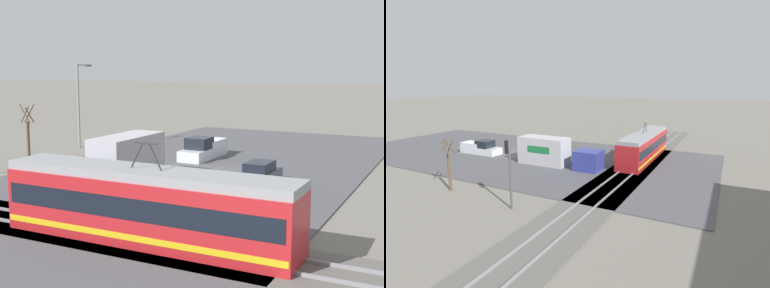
{
  "view_description": "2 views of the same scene",
  "coord_description": "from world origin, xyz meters",
  "views": [
    {
      "loc": [
        -16.7,
        33.91,
        7.72
      ],
      "look_at": [
        -1.48,
        4.21,
        2.64
      ],
      "focal_mm": 50.0,
      "sensor_mm": 36.0,
      "label": 1
    },
    {
      "loc": [
        29.84,
        24.01,
        8.92
      ],
      "look_at": [
        -1.62,
        7.78,
        1.8
      ],
      "focal_mm": 28.0,
      "sensor_mm": 36.0,
      "label": 2
    }
  ],
  "objects": [
    {
      "name": "street_lamp_near_crossing",
      "position": [
        14.54,
        -4.67,
        4.44
      ],
      "size": [
        0.36,
        1.95,
        7.65
      ],
      "color": "gray",
      "rests_on": "ground"
    },
    {
      "name": "pickup_truck",
      "position": [
        1.96,
        -4.43,
        0.75
      ],
      "size": [
        1.91,
        5.56,
        1.77
      ],
      "color": "silver",
      "rests_on": "ground"
    },
    {
      "name": "rail_bed",
      "position": [
        0.0,
        15.03,
        0.05
      ],
      "size": [
        57.14,
        4.4,
        0.22
      ],
      "color": "#5B5954",
      "rests_on": "ground"
    },
    {
      "name": "sedan_car_0",
      "position": [
        -5.4,
        2.5,
        0.69
      ],
      "size": [
        1.72,
        4.27,
        1.47
      ],
      "rotation": [
        0.0,
        0.0,
        3.14
      ],
      "color": "#4C5156",
      "rests_on": "ground"
    },
    {
      "name": "ground_plane",
      "position": [
        0.0,
        0.0,
        0.0
      ],
      "size": [
        320.0,
        320.0,
        0.0
      ],
      "primitive_type": "plane",
      "color": "slate"
    },
    {
      "name": "light_rail_tram",
      "position": [
        -4.84,
        15.03,
        1.63
      ],
      "size": [
        13.52,
        2.56,
        4.32
      ],
      "color": "#B21E23",
      "rests_on": "ground"
    },
    {
      "name": "street_tree",
      "position": [
        13.26,
        3.27,
        2.1
      ],
      "size": [
        1.1,
        0.91,
        4.62
      ],
      "color": "brown",
      "rests_on": "ground"
    },
    {
      "name": "box_truck",
      "position": [
        2.48,
        6.95,
        1.48
      ],
      "size": [
        2.33,
        9.69,
        3.03
      ],
      "color": "navy",
      "rests_on": "ground"
    },
    {
      "name": "road_surface",
      "position": [
        0.0,
        0.0,
        0.04
      ],
      "size": [
        22.08,
        47.29,
        0.08
      ],
      "color": "#4C4C51",
      "rests_on": "ground"
    }
  ]
}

